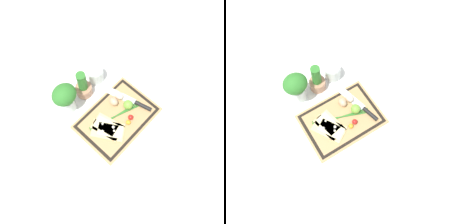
% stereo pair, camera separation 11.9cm
% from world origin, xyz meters
% --- Properties ---
extents(ground_plane, '(6.00, 6.00, 0.00)m').
position_xyz_m(ground_plane, '(0.00, 0.00, 0.00)').
color(ground_plane, white).
extents(cutting_board, '(0.43, 0.30, 0.02)m').
position_xyz_m(cutting_board, '(0.00, 0.00, 0.01)').
color(cutting_board, tan).
rests_on(cutting_board, ground_plane).
extents(pizza_slice_near, '(0.18, 0.20, 0.02)m').
position_xyz_m(pizza_slice_near, '(-0.09, -0.02, 0.02)').
color(pizza_slice_near, '#DBBC7F').
rests_on(pizza_slice_near, cutting_board).
extents(pizza_slice_far, '(0.13, 0.18, 0.02)m').
position_xyz_m(pizza_slice_far, '(-0.08, 0.00, 0.02)').
color(pizza_slice_far, '#DBBC7F').
rests_on(pizza_slice_far, cutting_board).
extents(knife, '(0.10, 0.30, 0.02)m').
position_xyz_m(knife, '(0.13, -0.01, 0.02)').
color(knife, silver).
rests_on(knife, cutting_board).
extents(egg_brown, '(0.04, 0.06, 0.04)m').
position_xyz_m(egg_brown, '(0.05, 0.07, 0.04)').
color(egg_brown, tan).
rests_on(egg_brown, cutting_board).
extents(egg_pink, '(0.04, 0.06, 0.04)m').
position_xyz_m(egg_pink, '(0.10, 0.08, 0.04)').
color(egg_pink, beige).
rests_on(egg_pink, cutting_board).
extents(lime, '(0.05, 0.05, 0.05)m').
position_xyz_m(lime, '(0.09, -0.00, 0.04)').
color(lime, '#70A838').
rests_on(lime, cutting_board).
extents(cherry_tomato_red, '(0.03, 0.03, 0.03)m').
position_xyz_m(cherry_tomato_red, '(0.05, -0.06, 0.03)').
color(cherry_tomato_red, red).
rests_on(cherry_tomato_red, cutting_board).
extents(cherry_tomato_yellow, '(0.03, 0.03, 0.03)m').
position_xyz_m(cherry_tomato_yellow, '(0.02, -0.07, 0.03)').
color(cherry_tomato_yellow, gold).
rests_on(cherry_tomato_yellow, cutting_board).
extents(scallion_bunch, '(0.31, 0.12, 0.01)m').
position_xyz_m(scallion_bunch, '(-0.00, 0.01, 0.02)').
color(scallion_bunch, '#2D7528').
rests_on(scallion_bunch, cutting_board).
extents(herb_pot, '(0.09, 0.09, 0.19)m').
position_xyz_m(herb_pot, '(-0.01, 0.25, 0.07)').
color(herb_pot, '#AD7A5B').
rests_on(herb_pot, ground_plane).
extents(sauce_jar, '(0.10, 0.10, 0.10)m').
position_xyz_m(sauce_jar, '(0.10, 0.26, 0.04)').
color(sauce_jar, silver).
rests_on(sauce_jar, ground_plane).
extents(herb_glass, '(0.13, 0.11, 0.21)m').
position_xyz_m(herb_glass, '(-0.13, 0.24, 0.12)').
color(herb_glass, silver).
rests_on(herb_glass, ground_plane).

